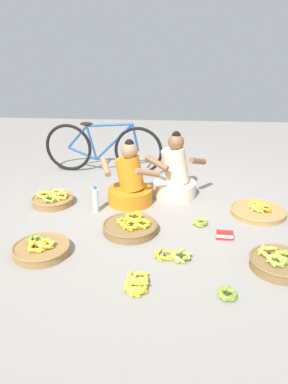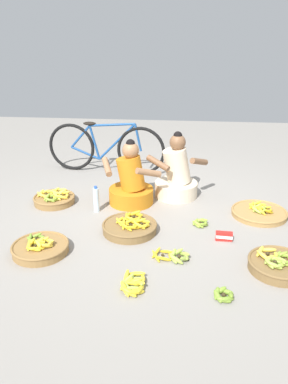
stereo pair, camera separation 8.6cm
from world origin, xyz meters
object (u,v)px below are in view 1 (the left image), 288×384
Objects in this scene: banana_basket_mid_left at (41,249)px; banana_basket_front_center at (131,227)px; vendor_woman_front at (130,183)px; banana_basket_front_left at (258,211)px; bicycle_leaning at (103,148)px; banana_basket_back_right at (53,199)px; packet_carton_stack at (225,235)px; loose_bananas_back_center at (176,255)px; loose_bananas_back_left at (137,284)px; banana_basket_near_bicycle at (280,262)px; water_bottle at (96,200)px; loose_bananas_near_vendor at (200,222)px; loose_bananas_mid_right at (227,294)px; vendor_woman_behind at (175,176)px.

banana_basket_front_center is at bearing 32.42° from banana_basket_mid_left.
vendor_woman_front is 1.27× the size of banana_basket_front_left.
bicycle_leaning is at bearing 115.99° from vendor_woman_front.
banana_basket_back_right is 2.93× the size of packet_carton_stack.
loose_bananas_back_left is (-0.30, -0.44, 0.00)m from loose_bananas_back_center.
banana_basket_back_right reaches higher than banana_basket_near_bicycle.
vendor_woman_front is 1.47m from banana_basket_front_left.
loose_bananas_back_left is 1.46m from water_bottle.
banana_basket_mid_left is at bearing -154.68° from loose_bananas_near_vendor.
banana_basket_mid_left reaches higher than loose_bananas_mid_right.
vendor_woman_behind is 1.56× the size of banana_basket_near_bicycle.
bicycle_leaning reaches higher than banana_basket_mid_left.
banana_basket_front_left is (1.95, -1.23, -0.32)m from bicycle_leaning.
loose_bananas_near_vendor is 1.17m from water_bottle.
banana_basket_back_right reaches higher than loose_bananas_back_left.
banana_basket_front_left is (0.92, -0.45, -0.22)m from vendor_woman_behind.
loose_bananas_mid_right is (1.83, -1.57, -0.03)m from banana_basket_back_right.
loose_bananas_mid_right is at bearing -78.01° from vendor_woman_behind.
banana_basket_mid_left reaches higher than packet_carton_stack.
vendor_woman_behind is 1.30m from bicycle_leaning.
vendor_woman_behind reaches higher than vendor_woman_front.
vendor_woman_behind is at bearing 115.22° from packet_carton_stack.
water_bottle is (0.55, -0.17, 0.09)m from banana_basket_back_right.
bicycle_leaning is at bearing 130.15° from banana_basket_near_bicycle.
banana_basket_near_bicycle is (0.90, -1.50, -0.20)m from vendor_woman_behind.
vendor_woman_behind reaches higher than loose_bananas_near_vendor.
bicycle_leaning reaches higher than banana_basket_back_right.
banana_basket_front_left is (2.11, 1.00, -0.01)m from banana_basket_mid_left.
banana_basket_back_right is 0.93× the size of banana_basket_near_bicycle.
banana_basket_front_left is 1.16× the size of banana_basket_near_bicycle.
banana_basket_front_center is (0.09, -0.71, -0.19)m from vendor_woman_front.
water_bottle is at bearing 135.29° from loose_bananas_back_center.
packet_carton_stack is (0.92, -0.08, -0.01)m from banana_basket_front_center.
packet_carton_stack is at bearing -50.30° from bicycle_leaning.
loose_bananas_back_center is (-0.90, -0.98, -0.01)m from banana_basket_front_left.
loose_bananas_back_center is at bearing -141.06° from packet_carton_stack.
vendor_woman_front is 0.96m from loose_bananas_near_vendor.
banana_basket_mid_left is (-1.19, -1.44, -0.21)m from vendor_woman_behind.
bicycle_leaning is 3.07× the size of banana_basket_front_center.
vendor_woman_behind reaches higher than banana_basket_mid_left.
banana_basket_front_center reaches higher than banana_basket_mid_left.
bicycle_leaning is at bearing 115.46° from loose_bananas_back_center.
banana_basket_mid_left is 0.96m from water_bottle.
loose_bananas_back_center is at bearing -132.74° from banana_basket_front_left.
packet_carton_stack is (1.36, -0.51, -0.10)m from water_bottle.
banana_basket_front_center is 1.45m from banana_basket_front_left.
banana_basket_mid_left is 1.21m from loose_bananas_back_center.
bicycle_leaning is 3.00m from banana_basket_near_bicycle.
banana_basket_back_right is at bearing 177.91° from banana_basket_front_left.
loose_bananas_mid_right is (-0.52, -1.48, -0.01)m from banana_basket_front_left.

